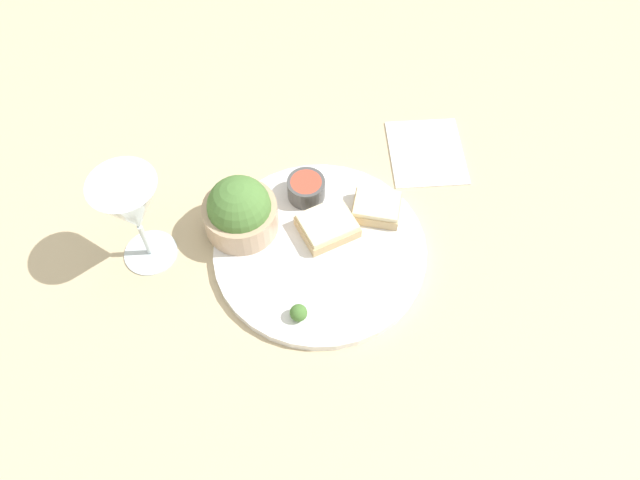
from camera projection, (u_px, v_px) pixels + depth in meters
ground_plane at (320, 252)px, 0.92m from camera, size 4.00×4.00×0.00m
dinner_plate at (320, 250)px, 0.91m from camera, size 0.31×0.31×0.01m
salad_bowl at (240, 211)px, 0.89m from camera, size 0.11×0.11×0.09m
sauce_ramekin at (306, 188)px, 0.94m from camera, size 0.06×0.06×0.03m
cheese_toast_near at (328, 226)px, 0.91m from camera, size 0.10×0.09×0.03m
cheese_toast_far at (377, 207)px, 0.93m from camera, size 0.08×0.08×0.03m
wine_glass at (132, 209)px, 0.82m from camera, size 0.09×0.09×0.17m
garnish at (299, 313)px, 0.84m from camera, size 0.02×0.02×0.02m
napkin at (426, 152)px, 1.02m from camera, size 0.13×0.15×0.01m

